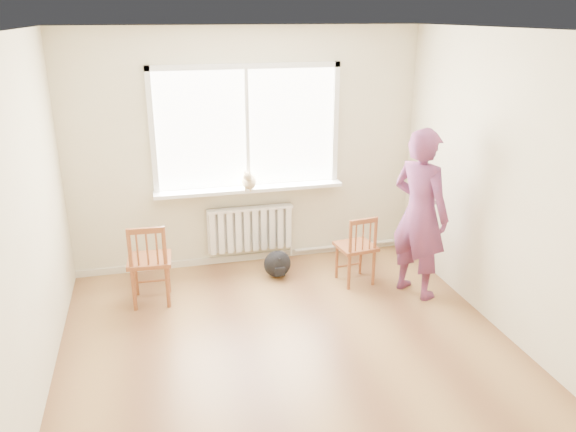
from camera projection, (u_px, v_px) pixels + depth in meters
floor at (298, 366)px, 4.76m from camera, size 4.50×4.50×0.00m
ceiling at (300, 31)px, 3.83m from camera, size 4.50×4.50×0.00m
back_wall at (247, 150)px, 6.35m from camera, size 4.00×0.01×2.70m
window at (247, 123)px, 6.22m from camera, size 2.12×0.05×1.42m
windowsill at (250, 189)px, 6.39m from camera, size 2.15×0.22×0.04m
radiator at (250, 228)px, 6.58m from camera, size 1.00×0.12×0.55m
heating_pipe at (349, 245)px, 7.01m from camera, size 1.40×0.04×0.04m
baseboard at (250, 257)px, 6.78m from camera, size 4.00×0.03×0.08m
chair_left at (149, 264)px, 5.64m from camera, size 0.45×0.44×0.88m
chair_right at (358, 250)px, 6.08m from camera, size 0.44×0.42×0.79m
person at (420, 214)px, 5.71m from camera, size 0.68×0.77×1.78m
cat at (249, 181)px, 6.27m from camera, size 0.22×0.36×0.25m
backpack at (277, 264)px, 6.32m from camera, size 0.36×0.31×0.31m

